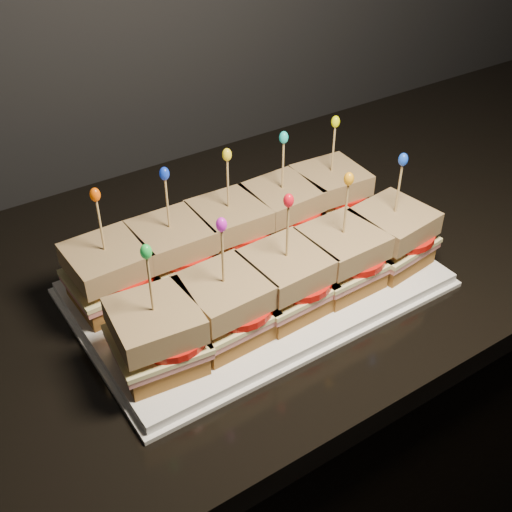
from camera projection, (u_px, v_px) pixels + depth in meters
granite_slab at (63, 337)px, 0.80m from camera, size 2.63×0.63×0.04m
platter at (256, 284)px, 0.84m from camera, size 0.45×0.28×0.02m
platter_rim at (256, 288)px, 0.84m from camera, size 0.46×0.29×0.01m
sandwich_0_bread_bot at (112, 292)px, 0.79m from camera, size 0.09×0.09×0.02m
sandwich_0_ham at (110, 282)px, 0.78m from camera, size 0.10×0.09×0.01m
sandwich_0_cheese at (109, 277)px, 0.78m from camera, size 0.10×0.10×0.01m
sandwich_0_tomato at (120, 272)px, 0.78m from camera, size 0.09×0.09×0.01m
sandwich_0_bread_top at (106, 260)px, 0.76m from camera, size 0.09×0.09×0.03m
sandwich_0_pick at (101, 228)px, 0.74m from camera, size 0.00×0.00×0.09m
sandwich_0_frill at (95, 195)px, 0.71m from camera, size 0.01×0.01×0.02m
sandwich_1_bread_bot at (174, 269)px, 0.83m from camera, size 0.09×0.09×0.02m
sandwich_1_ham at (173, 259)px, 0.82m from camera, size 0.10×0.09×0.01m
sandwich_1_cheese at (172, 254)px, 0.82m from camera, size 0.10×0.10×0.01m
sandwich_1_tomato at (182, 249)px, 0.82m from camera, size 0.09×0.09×0.01m
sandwich_1_bread_top at (171, 237)px, 0.80m from camera, size 0.09×0.09×0.03m
sandwich_1_pick at (168, 206)px, 0.78m from camera, size 0.00×0.00×0.09m
sandwich_1_frill at (164, 174)px, 0.75m from camera, size 0.01×0.01×0.02m
sandwich_2_bread_bot at (230, 247)px, 0.87m from camera, size 0.09×0.09×0.02m
sandwich_2_ham at (229, 238)px, 0.86m from camera, size 0.10×0.10×0.01m
sandwich_2_cheese at (229, 233)px, 0.86m from camera, size 0.10×0.10×0.01m
sandwich_2_tomato at (239, 228)px, 0.85m from camera, size 0.09×0.09×0.01m
sandwich_2_bread_top at (229, 216)px, 0.84m from camera, size 0.09×0.09×0.03m
sandwich_2_pick at (228, 186)px, 0.81m from camera, size 0.00×0.00×0.09m
sandwich_2_frill at (227, 155)px, 0.79m from camera, size 0.01×0.01×0.02m
sandwich_3_bread_bot at (281, 228)px, 0.91m from camera, size 0.09×0.09×0.02m
sandwich_3_ham at (281, 218)px, 0.90m from camera, size 0.10×0.10×0.01m
sandwich_3_cheese at (282, 214)px, 0.89m from camera, size 0.10×0.10×0.01m
sandwich_3_tomato at (291, 209)px, 0.89m from camera, size 0.09×0.09×0.01m
sandwich_3_bread_top at (282, 197)px, 0.88m from camera, size 0.09×0.09×0.03m
sandwich_3_pick at (283, 168)px, 0.85m from camera, size 0.00×0.00×0.09m
sandwich_3_frill at (284, 137)px, 0.83m from camera, size 0.01×0.01×0.02m
sandwich_4_bread_bot at (329, 210)px, 0.95m from camera, size 0.09×0.09×0.02m
sandwich_4_ham at (329, 200)px, 0.94m from camera, size 0.10×0.10×0.01m
sandwich_4_cheese at (330, 196)px, 0.93m from camera, size 0.10×0.10×0.01m
sandwich_4_tomato at (339, 191)px, 0.93m from camera, size 0.09×0.09×0.01m
sandwich_4_bread_top at (331, 180)px, 0.92m from camera, size 0.09×0.09×0.03m
sandwich_4_pick at (333, 152)px, 0.89m from camera, size 0.00×0.00×0.09m
sandwich_4_frill at (336, 122)px, 0.86m from camera, size 0.01×0.01×0.02m
sandwich_5_bread_bot at (159, 354)px, 0.71m from camera, size 0.10×0.10×0.02m
sandwich_5_ham at (158, 344)px, 0.70m from camera, size 0.10×0.10×0.01m
sandwich_5_cheese at (157, 339)px, 0.69m from camera, size 0.11×0.10×0.01m
sandwich_5_tomato at (169, 333)px, 0.69m from camera, size 0.09×0.09×0.01m
sandwich_5_bread_top at (155, 320)px, 0.68m from camera, size 0.10×0.10×0.03m
sandwich_5_pick at (151, 287)px, 0.65m from camera, size 0.00×0.00×0.09m
sandwich_5_frill at (146, 252)px, 0.62m from camera, size 0.01×0.01×0.02m
sandwich_6_bread_bot at (225, 325)px, 0.75m from camera, size 0.09×0.09×0.02m
sandwich_6_ham at (225, 315)px, 0.74m from camera, size 0.10×0.10×0.01m
sandwich_6_cheese at (225, 310)px, 0.73m from camera, size 0.10×0.10×0.01m
sandwich_6_tomato at (236, 304)px, 0.73m from camera, size 0.09×0.09×0.01m
sandwich_6_bread_top at (224, 292)px, 0.72m from camera, size 0.09×0.09×0.03m
sandwich_6_pick at (223, 259)px, 0.69m from camera, size 0.00×0.00×0.09m
sandwich_6_frill at (221, 225)px, 0.66m from camera, size 0.01×0.01×0.02m
sandwich_7_bread_bot at (285, 298)px, 0.78m from camera, size 0.09×0.09×0.02m
sandwich_7_ham at (285, 288)px, 0.77m from camera, size 0.10×0.10×0.01m
sandwich_7_cheese at (286, 284)px, 0.77m from camera, size 0.10×0.10×0.01m
sandwich_7_tomato at (297, 278)px, 0.77m from camera, size 0.09×0.09×0.01m
sandwich_7_bread_top at (286, 266)px, 0.75m from camera, size 0.09×0.09×0.03m
sandwich_7_pick at (287, 234)px, 0.73m from camera, size 0.00×0.00×0.09m
sandwich_7_frill at (289, 201)px, 0.70m from camera, size 0.01×0.01×0.02m
sandwich_8_bread_bot at (339, 274)px, 0.82m from camera, size 0.09×0.09×0.02m
sandwich_8_ham at (340, 265)px, 0.81m from camera, size 0.10×0.09×0.01m
sandwich_8_cheese at (341, 260)px, 0.81m from camera, size 0.10×0.10×0.01m
sandwich_8_tomato at (352, 255)px, 0.81m from camera, size 0.09×0.09×0.01m
sandwich_8_bread_top at (343, 243)px, 0.79m from camera, size 0.09×0.09×0.03m
sandwich_8_pick at (346, 212)px, 0.77m from camera, size 0.00×0.00×0.09m
sandwich_8_frill at (349, 179)px, 0.74m from camera, size 0.01×0.01×0.02m
sandwich_9_bread_bot at (389, 253)px, 0.86m from camera, size 0.10×0.10×0.02m
sandwich_9_ham at (390, 243)px, 0.85m from camera, size 0.11×0.10×0.01m
sandwich_9_cheese at (391, 239)px, 0.85m from camera, size 0.11×0.11×0.01m
sandwich_9_tomato at (402, 233)px, 0.84m from camera, size 0.09×0.09×0.01m
sandwich_9_bread_top at (394, 221)px, 0.83m from camera, size 0.10×0.10×0.03m
sandwich_9_pick at (398, 191)px, 0.80m from camera, size 0.00×0.00×0.09m
sandwich_9_frill at (403, 159)px, 0.78m from camera, size 0.01×0.01×0.02m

